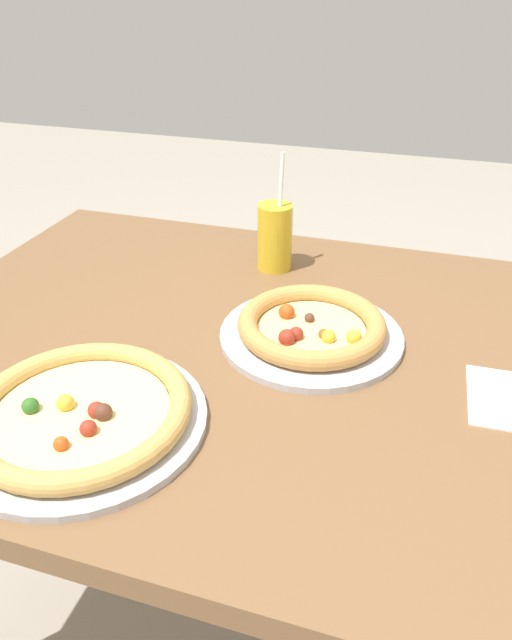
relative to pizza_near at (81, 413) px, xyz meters
The scene contains 5 objects.
ground_plane 0.85m from the pizza_near, 49.52° to the left, with size 8.00×8.00×0.00m, color #9E9384.
dining_table 0.37m from the pizza_near, 49.52° to the left, with size 1.37×0.92×0.75m.
pizza_near is the anchor object (origin of this frame).
pizza_far 0.39m from the pizza_near, 50.68° to the left, with size 0.31×0.31×0.04m.
drink_cup_colored 0.56m from the pizza_near, 78.02° to the left, with size 0.07×0.07×0.24m.
Camera 1 is at (0.18, -0.79, 1.29)m, focal length 33.39 mm.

